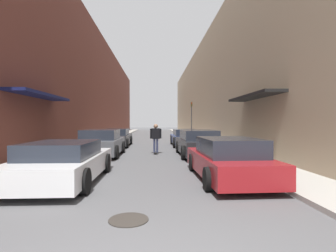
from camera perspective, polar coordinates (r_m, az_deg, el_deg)
name	(u,v)px	position (r m, az deg, el deg)	size (l,w,h in m)	color
ground	(152,141)	(24.30, -3.46, -3.21)	(120.78, 120.78, 0.00)	#515154
curb_strip_left	(114,137)	(30.12, -11.59, -2.33)	(1.80, 54.90, 0.12)	#A3A099
curb_strip_right	(190,137)	(30.05, 4.91, -2.32)	(1.80, 54.90, 0.12)	#A3A099
building_row_left	(88,89)	(30.87, -16.99, 7.64)	(4.90, 54.90, 10.78)	brown
building_row_right	(216,92)	(30.73, 10.33, 7.33)	(4.90, 54.90, 10.39)	tan
parked_car_left_0	(64,162)	(8.10, -21.71, -7.31)	(2.05, 4.50, 1.17)	silver
parked_car_left_1	(101,143)	(13.71, -14.31, -3.66)	(2.02, 4.06, 1.34)	#515459
parked_car_left_2	(117,138)	(19.03, -11.02, -2.51)	(1.86, 4.73, 1.25)	#232326
parked_car_right_0	(228,160)	(8.10, 12.90, -7.13)	(1.91, 4.41, 1.25)	maroon
parked_car_right_1	(198,143)	(13.39, 6.54, -3.78)	(1.97, 4.60, 1.32)	#232326
parked_car_right_2	(185,138)	(18.87, 3.70, -2.56)	(1.90, 4.62, 1.21)	navy
skateboarder	(156,136)	(14.22, -2.68, -2.08)	(0.62, 0.78, 1.62)	black
manhole_cover	(129,220)	(4.91, -8.58, -19.52)	(0.70, 0.70, 0.02)	#332D28
traffic_light	(191,116)	(27.33, 5.14, 2.24)	(0.16, 0.22, 3.69)	#2D2D2D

